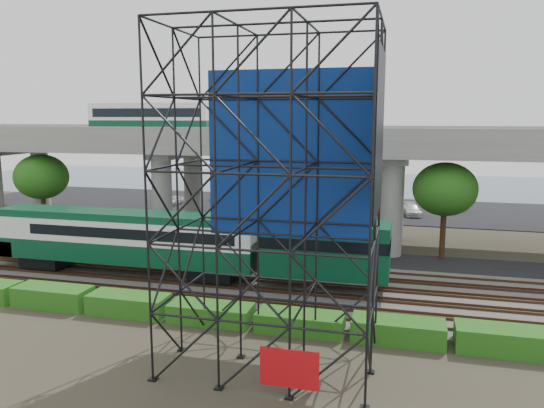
# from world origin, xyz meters

# --- Properties ---
(ground) EXTENTS (140.00, 140.00, 0.00)m
(ground) POSITION_xyz_m (0.00, 0.00, 0.00)
(ground) COLOR #474233
(ground) RESTS_ON ground
(ballast_bed) EXTENTS (90.00, 12.00, 0.20)m
(ballast_bed) POSITION_xyz_m (0.00, 2.00, 0.10)
(ballast_bed) COLOR slate
(ballast_bed) RESTS_ON ground
(service_road) EXTENTS (90.00, 5.00, 0.08)m
(service_road) POSITION_xyz_m (0.00, 10.50, 0.04)
(service_road) COLOR black
(service_road) RESTS_ON ground
(parking_lot) EXTENTS (90.00, 18.00, 0.08)m
(parking_lot) POSITION_xyz_m (0.00, 34.00, 0.04)
(parking_lot) COLOR black
(parking_lot) RESTS_ON ground
(harbor_water) EXTENTS (140.00, 40.00, 0.03)m
(harbor_water) POSITION_xyz_m (0.00, 56.00, 0.01)
(harbor_water) COLOR #405569
(harbor_water) RESTS_ON ground
(rail_tracks) EXTENTS (90.00, 9.52, 0.16)m
(rail_tracks) POSITION_xyz_m (0.00, 2.00, 0.28)
(rail_tracks) COLOR #472D1E
(rail_tracks) RESTS_ON ballast_bed
(commuter_train) EXTENTS (29.30, 3.06, 4.30)m
(commuter_train) POSITION_xyz_m (-5.57, 2.00, 2.88)
(commuter_train) COLOR black
(commuter_train) RESTS_ON rail_tracks
(overpass) EXTENTS (80.00, 12.00, 12.40)m
(overpass) POSITION_xyz_m (-0.92, 16.00, 8.21)
(overpass) COLOR #9E9B93
(overpass) RESTS_ON ground
(scaffold_tower) EXTENTS (9.36, 6.36, 15.00)m
(scaffold_tower) POSITION_xyz_m (5.43, -7.98, 7.47)
(scaffold_tower) COLOR black
(scaffold_tower) RESTS_ON ground
(hedge_strip) EXTENTS (34.60, 1.80, 1.20)m
(hedge_strip) POSITION_xyz_m (1.01, -4.30, 0.56)
(hedge_strip) COLOR #1E5B14
(hedge_strip) RESTS_ON ground
(trees) EXTENTS (40.94, 16.94, 7.69)m
(trees) POSITION_xyz_m (-4.67, 16.17, 5.57)
(trees) COLOR #382314
(trees) RESTS_ON ground
(suv) EXTENTS (5.36, 3.09, 1.40)m
(suv) POSITION_xyz_m (-8.67, 9.83, 0.78)
(suv) COLOR black
(suv) RESTS_ON service_road
(parked_cars) EXTENTS (36.46, 9.50, 1.31)m
(parked_cars) POSITION_xyz_m (1.14, 33.29, 0.67)
(parked_cars) COLOR #BDBDBD
(parked_cars) RESTS_ON parking_lot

